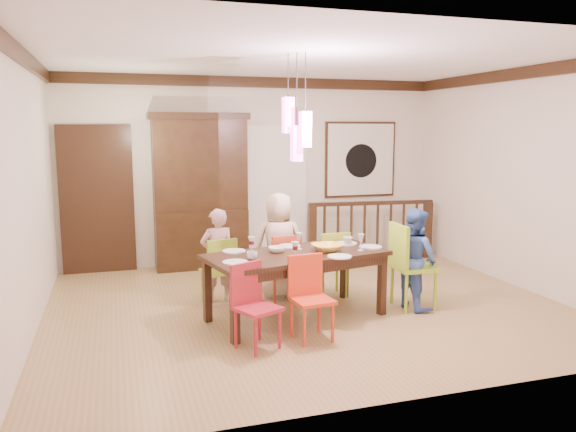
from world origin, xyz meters
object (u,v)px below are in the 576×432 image
object	(u,v)px
chair_end_right	(414,260)
balustrade	(371,230)
person_far_left	(218,256)
chair_far_left	(218,266)
person_end_right	(415,258)
person_far_mid	(279,245)
china_hutch	(200,191)
dining_table	(296,260)

from	to	relation	value
chair_end_right	balustrade	xyz separation A→B (m)	(0.59, 2.40, -0.08)
person_far_left	chair_end_right	bearing A→B (deg)	151.19
chair_far_left	person_far_left	size ratio (longest dim) A/B	0.71
chair_far_left	person_end_right	size ratio (longest dim) A/B	0.69
person_far_left	person_far_mid	distance (m)	0.79
chair_end_right	china_hutch	bearing A→B (deg)	39.62
china_hutch	person_far_left	world-z (taller)	china_hutch
china_hutch	person_far_left	xyz separation A→B (m)	(-0.08, -1.85, -0.59)
dining_table	china_hutch	xyz separation A→B (m)	(-0.65, 2.68, 0.51)
balustrade	person_far_left	xyz separation A→B (m)	(-2.77, -1.51, 0.08)
balustrade	person_far_mid	bearing A→B (deg)	-137.29
balustrade	person_end_right	distance (m)	2.46
dining_table	person_end_right	world-z (taller)	person_end_right
person_far_left	person_end_right	distance (m)	2.37
person_far_mid	balustrade	bearing A→B (deg)	-137.17
person_far_left	dining_table	bearing A→B (deg)	125.01
china_hutch	person_far_mid	world-z (taller)	china_hutch
dining_table	balustrade	distance (m)	3.10
balustrade	china_hutch	bearing A→B (deg)	178.45
chair_end_right	person_end_right	bearing A→B (deg)	-74.22
chair_far_left	person_far_left	world-z (taller)	person_far_left
dining_table	balustrade	size ratio (longest dim) A/B	1.02
person_far_left	balustrade	bearing A→B (deg)	-158.02
person_far_mid	person_end_right	world-z (taller)	person_far_mid
dining_table	china_hutch	bearing A→B (deg)	91.72
chair_end_right	balustrade	size ratio (longest dim) A/B	0.49
balustrade	chair_far_left	bearing A→B (deg)	-145.04
balustrade	person_far_mid	size ratio (longest dim) A/B	1.57
chair_far_left	person_far_left	xyz separation A→B (m)	(0.01, 0.04, 0.11)
dining_table	chair_end_right	xyz separation A→B (m)	(1.44, -0.06, -0.08)
chair_far_left	person_end_right	distance (m)	2.36
china_hutch	dining_table	bearing A→B (deg)	-76.32
chair_end_right	chair_far_left	bearing A→B (deg)	71.03
dining_table	balustrade	xyz separation A→B (m)	(2.03, 2.33, -0.16)
balustrade	person_far_mid	distance (m)	2.49
chair_end_right	person_end_right	world-z (taller)	person_end_right
chair_far_left	person_end_right	bearing A→B (deg)	149.35
chair_far_left	chair_end_right	bearing A→B (deg)	149.14
chair_end_right	person_far_left	size ratio (longest dim) A/B	0.87
person_far_mid	person_far_left	bearing A→B (deg)	6.84
chair_far_left	chair_end_right	world-z (taller)	chair_end_right
chair_end_right	person_far_left	xyz separation A→B (m)	(-2.18, 0.89, 0.00)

